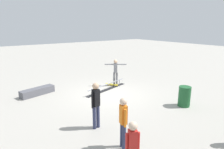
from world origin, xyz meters
name	(u,v)px	position (x,y,z in m)	size (l,w,h in m)	color
ground_plane	(108,94)	(0.00, 0.00, 0.00)	(60.00, 60.00, 0.00)	#ADA89E
grind_rail	(107,87)	(-0.36, -0.67, 0.15)	(3.09, 1.05, 0.35)	black
skate_ledge	(38,91)	(3.04, -2.16, 0.18)	(1.78, 0.48, 0.36)	#595960
skater_main	(115,71)	(-1.24, -1.01, 0.94)	(1.08, 0.84, 1.61)	slate
skateboard_main	(112,84)	(-1.06, -1.15, 0.07)	(0.53, 0.81, 0.09)	yellow
bystander_black_shirt	(96,103)	(2.36, 2.62, 0.95)	(0.38, 0.23, 1.68)	#2D3351
bystander_red_shirt	(132,148)	(2.98, 5.20, 0.86)	(0.34, 0.25, 1.52)	slate
bystander_orange_shirt	(123,121)	(2.35, 4.10, 0.90)	(0.24, 0.36, 1.59)	#2D3351
trash_bin	(184,96)	(-1.89, 3.28, 0.46)	(0.53, 0.53, 0.92)	#1E592D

